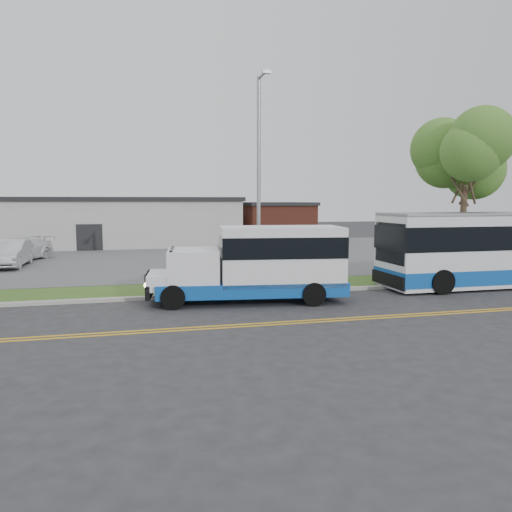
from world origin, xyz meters
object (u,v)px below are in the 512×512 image
object	(u,v)px
streetlight_near	(259,175)
parked_car_a	(10,253)
shuttle_bus	(262,262)
transit_bus	(507,249)
tree_east	(466,158)
parked_car_b	(19,249)

from	to	relation	value
streetlight_near	parked_car_a	bearing A→B (deg)	141.86
shuttle_bus	transit_bus	size ratio (longest dim) A/B	0.64
transit_bus	parked_car_a	distance (m)	27.43
tree_east	parked_car_a	world-z (taller)	tree_east
transit_bus	parked_car_b	bearing A→B (deg)	148.11
tree_east	shuttle_bus	size ratio (longest dim) A/B	1.03
shuttle_bus	parked_car_a	xyz separation A→B (m)	(-12.16, 13.06, -0.70)
tree_east	streetlight_near	bearing A→B (deg)	-178.58
streetlight_near	parked_car_a	world-z (taller)	streetlight_near
parked_car_a	parked_car_b	xyz separation A→B (m)	(-0.18, 3.18, -0.06)
shuttle_bus	parked_car_a	distance (m)	17.86
parked_car_a	transit_bus	bearing A→B (deg)	-25.35
streetlight_near	transit_bus	distance (m)	12.43
shuttle_bus	transit_bus	world-z (taller)	transit_bus
tree_east	transit_bus	world-z (taller)	tree_east
shuttle_bus	streetlight_near	bearing A→B (deg)	84.76
streetlight_near	tree_east	bearing A→B (deg)	1.42
tree_east	streetlight_near	size ratio (longest dim) A/B	0.88
streetlight_near	shuttle_bus	bearing A→B (deg)	-102.29
tree_east	streetlight_near	xyz separation A→B (m)	(-11.00, -0.27, -0.97)
shuttle_bus	transit_bus	bearing A→B (deg)	11.05
tree_east	transit_bus	size ratio (longest dim) A/B	0.66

